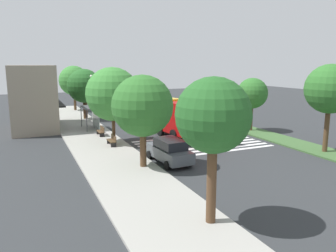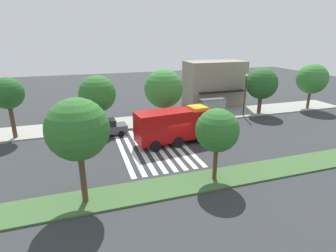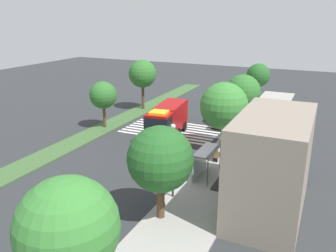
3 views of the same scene
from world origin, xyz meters
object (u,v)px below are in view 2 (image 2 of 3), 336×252
sidewalk_tree_far_west (7,94)px  median_tree_west (217,131)px  parked_car_mid (105,128)px  sidewalk_tree_east (262,84)px  sidewalk_tree_west (97,94)px  street_lamp (245,91)px  sidewalk_tree_far_east (312,79)px  fire_truck (176,124)px  bus_stop_shelter (213,104)px  bench_near_shelter (186,116)px  sidewalk_tree_center (164,89)px  bench_west_of_shelter (154,119)px  median_tree_far_west (78,130)px

sidewalk_tree_far_west → median_tree_west: sidewalk_tree_far_west is taller
parked_car_mid → sidewalk_tree_east: bearing=2.5°
sidewalk_tree_west → sidewalk_tree_east: (22.65, 0.00, -0.02)m
street_lamp → sidewalk_tree_far_east: (11.85, 0.40, 1.11)m
fire_truck → bus_stop_shelter: 10.82m
sidewalk_tree_west → bench_near_shelter: bearing=2.4°
fire_truck → sidewalk_tree_west: size_ratio=1.32×
sidewalk_tree_center → sidewalk_tree_east: 14.56m
bus_stop_shelter → sidewalk_tree_center: bearing=-176.3°
bench_near_shelter → bench_west_of_shelter: size_ratio=1.00×
bench_west_of_shelter → sidewalk_tree_center: size_ratio=0.23×
bench_west_of_shelter → sidewalk_tree_east: size_ratio=0.25×
sidewalk_tree_far_west → sidewalk_tree_east: bearing=0.0°
parked_car_mid → sidewalk_tree_center: size_ratio=0.69×
median_tree_west → sidewalk_tree_far_west: bearing=137.9°
street_lamp → sidewalk_tree_far_west: 28.99m
sidewalk_tree_east → sidewalk_tree_far_west: bearing=-180.0°
sidewalk_tree_east → sidewalk_tree_west: bearing=-180.0°
sidewalk_tree_far_west → sidewalk_tree_far_east: bearing=0.0°
bench_west_of_shelter → street_lamp: street_lamp is taller
parked_car_mid → sidewalk_tree_center: sidewalk_tree_center is taller
sidewalk_tree_center → sidewalk_tree_far_east: (23.50, 0.00, 0.13)m
median_tree_west → sidewalk_tree_far_east: bearing=32.2°
bench_near_shelter → median_tree_far_west: (-13.66, -15.61, 4.69)m
median_tree_far_west → sidewalk_tree_west: bearing=81.5°
bench_near_shelter → sidewalk_tree_far_west: bearing=-178.7°
sidewalk_tree_west → median_tree_west: bearing=-63.6°
sidewalk_tree_far_east → bus_stop_shelter: bearing=178.3°
bench_west_of_shelter → sidewalk_tree_center: (1.17, -0.47, 3.99)m
bench_near_shelter → street_lamp: street_lamp is taller
street_lamp → median_tree_far_west: 26.54m
sidewalk_tree_east → bus_stop_shelter: bearing=176.3°
bench_west_of_shelter → sidewalk_tree_east: (15.74, -0.47, 3.82)m
bench_near_shelter → median_tree_far_west: size_ratio=0.22×
bus_stop_shelter → median_tree_far_west: 23.81m
sidewalk_tree_center → median_tree_far_west: median_tree_far_west is taller
bus_stop_shelter → sidewalk_tree_east: (7.27, -0.47, 2.53)m
bus_stop_shelter → sidewalk_tree_far_west: sidewalk_tree_far_west is taller
bench_west_of_shelter → parked_car_mid: bearing=-157.6°
fire_truck → median_tree_far_west: median_tree_far_west is taller
bench_west_of_shelter → sidewalk_tree_far_west: sidewalk_tree_far_west is taller
sidewalk_tree_far_west → sidewalk_tree_center: (17.30, 0.00, -0.47)m
sidewalk_tree_far_west → median_tree_west: size_ratio=1.17×
street_lamp → median_tree_west: size_ratio=1.02×
sidewalk_tree_center → median_tree_far_west: bearing=-124.4°
parked_car_mid → sidewalk_tree_far_east: bearing=0.9°
bench_near_shelter → street_lamp: 8.92m
street_lamp → sidewalk_tree_west: bearing=178.8°
bus_stop_shelter → sidewalk_tree_far_west: (-24.60, -0.47, 3.16)m
median_tree_far_west → median_tree_west: bearing=0.0°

